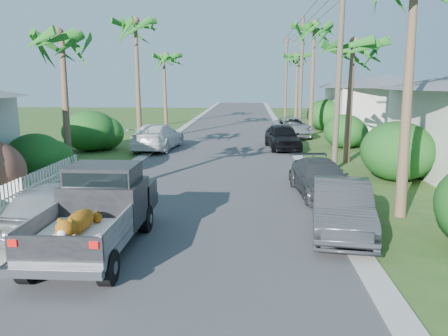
# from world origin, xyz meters

# --- Properties ---
(ground) EXTENTS (120.00, 120.00, 0.00)m
(ground) POSITION_xyz_m (0.00, 0.00, 0.00)
(ground) COLOR #2D501E
(ground) RESTS_ON ground
(road) EXTENTS (8.00, 100.00, 0.02)m
(road) POSITION_xyz_m (0.00, 25.00, 0.01)
(road) COLOR #38383A
(road) RESTS_ON ground
(curb_left) EXTENTS (0.60, 100.00, 0.06)m
(curb_left) POSITION_xyz_m (-4.30, 25.00, 0.03)
(curb_left) COLOR #A5A39E
(curb_left) RESTS_ON ground
(curb_right) EXTENTS (0.60, 100.00, 0.06)m
(curb_right) POSITION_xyz_m (4.30, 25.00, 0.03)
(curb_right) COLOR #A5A39E
(curb_right) RESTS_ON ground
(pickup_truck) EXTENTS (1.98, 5.12, 2.06)m
(pickup_truck) POSITION_xyz_m (-2.14, 2.93, 1.01)
(pickup_truck) COLOR black
(pickup_truck) RESTS_ON ground
(parked_car_rn) EXTENTS (2.09, 4.53, 1.44)m
(parked_car_rn) POSITION_xyz_m (4.15, 4.21, 0.72)
(parked_car_rn) COLOR #303235
(parked_car_rn) RESTS_ON ground
(parked_car_rm) EXTENTS (2.21, 4.53, 1.27)m
(parked_car_rm) POSITION_xyz_m (4.20, 8.23, 0.63)
(parked_car_rm) COLOR #323538
(parked_car_rm) RESTS_ON ground
(parked_car_rf) EXTENTS (2.27, 4.64, 1.52)m
(parked_car_rf) POSITION_xyz_m (3.60, 19.24, 0.76)
(parked_car_rf) COLOR black
(parked_car_rf) RESTS_ON ground
(parked_car_rd) EXTENTS (2.92, 5.30, 1.41)m
(parked_car_rd) POSITION_xyz_m (4.75, 25.30, 0.70)
(parked_car_rd) COLOR #A1A4A8
(parked_car_rd) RESTS_ON ground
(parked_car_ln) EXTENTS (2.21, 4.60, 1.51)m
(parked_car_ln) POSITION_xyz_m (-3.60, 3.75, 0.76)
(parked_car_ln) COLOR silver
(parked_car_ln) RESTS_ON ground
(parked_car_lf) EXTENTS (2.72, 5.59, 1.57)m
(parked_car_lf) POSITION_xyz_m (-4.02, 18.62, 0.78)
(parked_car_lf) COLOR white
(parked_car_lf) RESTS_ON ground
(palm_l_b) EXTENTS (4.40, 4.40, 7.40)m
(palm_l_b) POSITION_xyz_m (-6.80, 12.00, 6.15)
(palm_l_b) COLOR brown
(palm_l_b) RESTS_ON ground
(palm_l_c) EXTENTS (4.40, 4.40, 9.20)m
(palm_l_c) POSITION_xyz_m (-6.00, 22.00, 7.91)
(palm_l_c) COLOR brown
(palm_l_c) RESTS_ON ground
(palm_l_d) EXTENTS (4.40, 4.40, 7.70)m
(palm_l_d) POSITION_xyz_m (-6.50, 34.00, 6.44)
(palm_l_d) COLOR brown
(palm_l_d) RESTS_ON ground
(palm_r_b) EXTENTS (4.40, 4.40, 7.20)m
(palm_r_b) POSITION_xyz_m (6.60, 15.00, 5.95)
(palm_r_b) COLOR brown
(palm_r_b) RESTS_ON ground
(palm_r_c) EXTENTS (4.40, 4.40, 9.40)m
(palm_r_c) POSITION_xyz_m (6.20, 26.00, 8.11)
(palm_r_c) COLOR brown
(palm_r_c) RESTS_ON ground
(palm_r_d) EXTENTS (4.40, 4.40, 8.00)m
(palm_r_d) POSITION_xyz_m (6.50, 40.00, 6.74)
(palm_r_d) COLOR brown
(palm_r_d) RESTS_ON ground
(shrub_l_c) EXTENTS (2.40, 2.64, 2.00)m
(shrub_l_c) POSITION_xyz_m (-7.40, 10.00, 1.00)
(shrub_l_c) COLOR #1D4714
(shrub_l_c) RESTS_ON ground
(shrub_l_d) EXTENTS (3.20, 3.52, 2.40)m
(shrub_l_d) POSITION_xyz_m (-8.00, 18.00, 1.20)
(shrub_l_d) COLOR #1D4714
(shrub_l_d) RESTS_ON ground
(shrub_r_b) EXTENTS (3.00, 3.30, 2.50)m
(shrub_r_b) POSITION_xyz_m (7.80, 11.00, 1.25)
(shrub_r_b) COLOR #1D4714
(shrub_r_b) RESTS_ON ground
(shrub_r_c) EXTENTS (2.60, 2.86, 2.10)m
(shrub_r_c) POSITION_xyz_m (7.50, 20.00, 1.05)
(shrub_r_c) COLOR #1D4714
(shrub_r_c) RESTS_ON ground
(shrub_r_d) EXTENTS (3.20, 3.52, 2.60)m
(shrub_r_d) POSITION_xyz_m (8.00, 30.00, 1.30)
(shrub_r_d) COLOR #1D4714
(shrub_r_d) RESTS_ON ground
(picket_fence) EXTENTS (0.10, 11.00, 1.00)m
(picket_fence) POSITION_xyz_m (-6.00, 5.50, 0.50)
(picket_fence) COLOR white
(picket_fence) RESTS_ON ground
(house_right_far) EXTENTS (9.00, 8.00, 4.60)m
(house_right_far) POSITION_xyz_m (13.00, 30.00, 2.12)
(house_right_far) COLOR silver
(house_right_far) RESTS_ON ground
(utility_pole_b) EXTENTS (1.60, 0.26, 9.00)m
(utility_pole_b) POSITION_xyz_m (5.60, 13.00, 4.60)
(utility_pole_b) COLOR brown
(utility_pole_b) RESTS_ON ground
(utility_pole_c) EXTENTS (1.60, 0.26, 9.00)m
(utility_pole_c) POSITION_xyz_m (5.60, 28.00, 4.60)
(utility_pole_c) COLOR brown
(utility_pole_c) RESTS_ON ground
(utility_pole_d) EXTENTS (1.60, 0.26, 9.00)m
(utility_pole_d) POSITION_xyz_m (5.60, 43.00, 4.60)
(utility_pole_d) COLOR brown
(utility_pole_d) RESTS_ON ground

